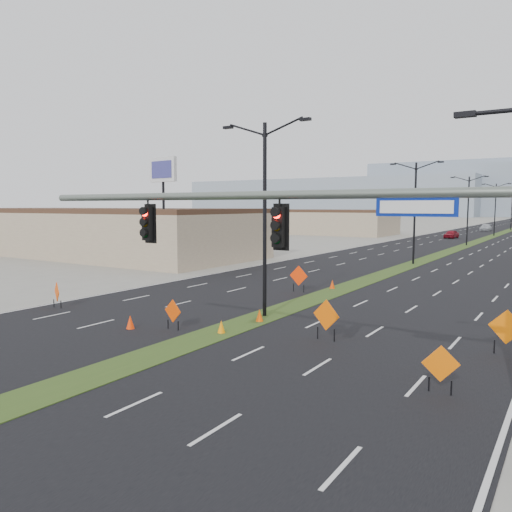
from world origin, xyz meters
The scene contains 26 objects.
ground centered at (0.00, 0.00, 0.00)m, with size 600.00×600.00×0.00m, color gray.
road_surface centered at (0.00, 100.00, 0.00)m, with size 25.00×400.00×0.02m, color black.
median_strip centered at (0.00, 100.00, 0.00)m, with size 2.00×400.00×0.04m, color #2F4A1A.
building_sw_near centered at (-35.00, 30.00, 2.50)m, with size 40.00×16.00×5.00m, color tan.
building_sw_far centered at (-32.00, 85.00, 2.25)m, with size 30.00×14.00×4.50m, color tan.
mesa_west centered at (-120.00, 280.00, 11.00)m, with size 180.00×50.00×22.00m, color #8C9BAD.
mesa_backdrop centered at (-30.00, 320.00, 16.00)m, with size 140.00×50.00×32.00m, color #8C9BAD.
signal_mast centered at (8.56, 2.00, 4.79)m, with size 16.30×0.60×8.00m.
streetlight_0 centered at (0.00, 12.00, 5.42)m, with size 5.15×0.24×10.02m.
streetlight_1 centered at (0.00, 40.00, 5.42)m, with size 5.15×0.24×10.02m.
streetlight_2 centered at (0.00, 68.00, 5.42)m, with size 5.15×0.24×10.02m.
streetlight_3 centered at (0.00, 96.00, 5.42)m, with size 5.15×0.24×10.02m.
streetlight_4 centered at (0.00, 124.00, 5.42)m, with size 5.15×0.24×10.02m.
car_left centered at (-5.37, 83.84, 0.73)m, with size 1.72×4.28×1.46m, color maroon.
car_far centered at (-4.35, 115.93, 0.77)m, with size 2.16×5.31×1.54m, color silver.
construction_sign_0 centered at (-11.11, 7.47, 0.87)m, with size 1.03×0.50×1.48m.
construction_sign_1 centered at (-2.12, 7.26, 0.85)m, with size 1.08×0.17×1.45m.
construction_sign_2 centered at (-2.00, 19.55, 1.06)m, with size 1.35×0.07×1.80m.
construction_sign_3 centered at (4.71, 9.46, 1.06)m, with size 1.33×0.31×1.80m.
construction_sign_4 centered at (10.29, 5.77, 0.90)m, with size 1.09×0.45×1.53m.
construction_sign_5 centered at (11.50, 11.28, 1.07)m, with size 1.36×0.22×1.82m.
cone_0 centered at (-3.92, 6.28, 0.33)m, with size 0.40×0.40×0.66m, color #FF3705.
cone_1 centered at (0.23, 7.91, 0.31)m, with size 0.38×0.38×0.63m, color orange.
cone_2 centered at (0.46, 10.78, 0.33)m, with size 0.40×0.40×0.66m, color #F55305.
cone_3 centered at (-0.60, 21.92, 0.33)m, with size 0.39×0.39×0.65m, color #EE3E05.
pole_sign_west centered at (-18.51, 24.13, 8.36)m, with size 3.34×0.68×10.20m.
Camera 1 is at (13.62, -9.88, 5.81)m, focal length 35.00 mm.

